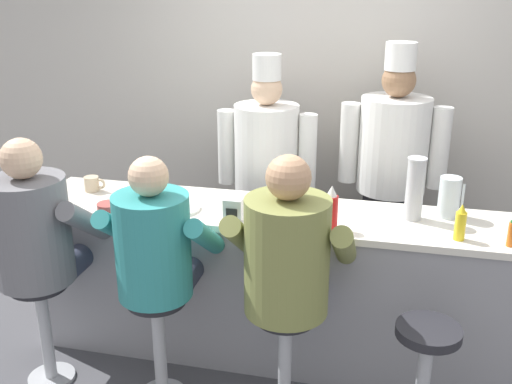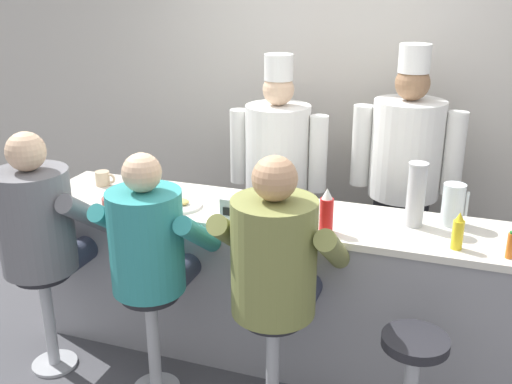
# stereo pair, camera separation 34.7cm
# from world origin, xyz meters

# --- Properties ---
(ground_plane) EXTENTS (20.00, 20.00, 0.00)m
(ground_plane) POSITION_xyz_m (0.00, 0.00, 0.00)
(ground_plane) COLOR #4C4C51
(wall_back) EXTENTS (10.00, 0.06, 2.70)m
(wall_back) POSITION_xyz_m (0.00, 1.55, 1.35)
(wall_back) COLOR beige
(wall_back) RESTS_ON ground_plane
(diner_counter) EXTENTS (3.15, 0.59, 0.97)m
(diner_counter) POSITION_xyz_m (0.00, 0.30, 0.48)
(diner_counter) COLOR gray
(diner_counter) RESTS_ON ground_plane
(ketchup_bottle_red) EXTENTS (0.07, 0.07, 0.25)m
(ketchup_bottle_red) POSITION_xyz_m (0.27, 0.11, 1.08)
(ketchup_bottle_red) COLOR red
(ketchup_bottle_red) RESTS_ON diner_counter
(mustard_bottle_yellow) EXTENTS (0.06, 0.06, 0.20)m
(mustard_bottle_yellow) POSITION_xyz_m (0.94, 0.12, 1.06)
(mustard_bottle_yellow) COLOR yellow
(mustard_bottle_yellow) RESTS_ON diner_counter
(hot_sauce_bottle_orange) EXTENTS (0.04, 0.04, 0.14)m
(hot_sauce_bottle_orange) POSITION_xyz_m (1.19, 0.10, 1.03)
(hot_sauce_bottle_orange) COLOR orange
(hot_sauce_bottle_orange) RESTS_ON diner_counter
(water_pitcher_clear) EXTENTS (0.14, 0.12, 0.24)m
(water_pitcher_clear) POSITION_xyz_m (0.90, 0.44, 1.08)
(water_pitcher_clear) COLOR silver
(water_pitcher_clear) RESTS_ON diner_counter
(breakfast_plate) EXTENTS (0.27, 0.27, 0.05)m
(breakfast_plate) POSITION_xyz_m (-0.64, 0.18, 0.98)
(breakfast_plate) COLOR white
(breakfast_plate) RESTS_ON diner_counter
(cereal_bowl) EXTENTS (0.13, 0.13, 0.05)m
(cereal_bowl) POSITION_xyz_m (-1.04, 0.07, 0.99)
(cereal_bowl) COLOR #B24C47
(cereal_bowl) RESTS_ON diner_counter
(coffee_mug_tan) EXTENTS (0.14, 0.09, 0.09)m
(coffee_mug_tan) POSITION_xyz_m (-1.29, 0.37, 1.01)
(coffee_mug_tan) COLOR beige
(coffee_mug_tan) RESTS_ON diner_counter
(cup_stack_steel) EXTENTS (0.11, 0.11, 0.36)m
(cup_stack_steel) POSITION_xyz_m (0.70, 0.36, 1.15)
(cup_stack_steel) COLOR #B7BABF
(cup_stack_steel) RESTS_ON diner_counter
(napkin_dispenser_chrome) EXTENTS (0.11, 0.06, 0.13)m
(napkin_dispenser_chrome) POSITION_xyz_m (-0.28, 0.08, 1.03)
(napkin_dispenser_chrome) COLOR silver
(napkin_dispenser_chrome) RESTS_ON diner_counter
(diner_seated_grey) EXTENTS (0.64, 0.63, 1.48)m
(diner_seated_grey) POSITION_xyz_m (-1.32, -0.25, 0.93)
(diner_seated_grey) COLOR #B2B5BA
(diner_seated_grey) RESTS_ON ground_plane
(diner_seated_teal) EXTENTS (0.60, 0.59, 1.43)m
(diner_seated_teal) POSITION_xyz_m (-0.61, -0.25, 0.90)
(diner_seated_teal) COLOR #B2B5BA
(diner_seated_teal) RESTS_ON ground_plane
(diner_seated_olive) EXTENTS (0.65, 0.64, 1.49)m
(diner_seated_olive) POSITION_xyz_m (0.10, -0.25, 0.93)
(diner_seated_olive) COLOR #B2B5BA
(diner_seated_olive) RESTS_ON ground_plane
(empty_stool_round) EXTENTS (0.32, 0.32, 0.67)m
(empty_stool_round) POSITION_xyz_m (0.80, -0.29, 0.45)
(empty_stool_round) COLOR #B2B5BA
(empty_stool_round) RESTS_ON ground_plane
(cook_in_whites_near) EXTENTS (0.70, 0.45, 1.78)m
(cook_in_whites_near) POSITION_xyz_m (-0.29, 1.00, 0.98)
(cook_in_whites_near) COLOR #232328
(cook_in_whites_near) RESTS_ON ground_plane
(cook_in_whites_far) EXTENTS (0.73, 0.47, 1.87)m
(cook_in_whites_far) POSITION_xyz_m (0.57, 1.11, 1.03)
(cook_in_whites_far) COLOR #232328
(cook_in_whites_far) RESTS_ON ground_plane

